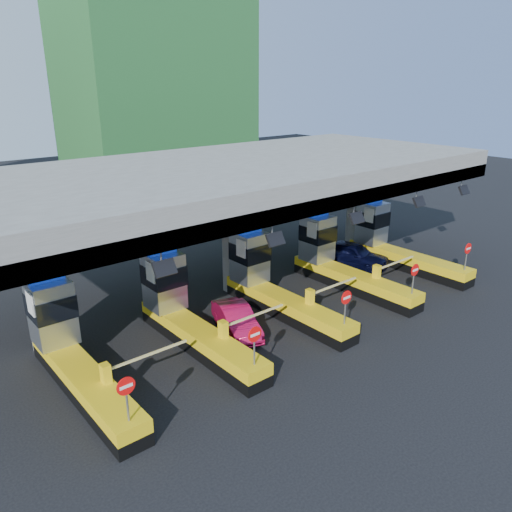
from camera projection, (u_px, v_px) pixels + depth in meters
ground at (273, 309)px, 25.00m from camera, size 120.00×120.00×0.00m
toll_canopy at (236, 179)px, 25.02m from camera, size 28.00×12.09×7.00m
toll_lane_far_left at (69, 347)px, 18.70m from camera, size 4.43×8.00×4.16m
toll_lane_left at (183, 310)px, 21.72m from camera, size 4.43×8.00×4.16m
toll_lane_center at (269, 282)px, 24.73m from camera, size 4.43×8.00×4.16m
toll_lane_right at (337, 260)px, 27.75m from camera, size 4.43×8.00×4.16m
toll_lane_far_right at (391, 242)px, 30.77m from camera, size 4.43×8.00×4.16m
bg_building_scaffold at (153, 46)px, 50.70m from camera, size 18.00×12.00×28.00m
van at (352, 254)px, 30.52m from camera, size 2.99×4.76×1.51m
red_car at (236, 320)px, 22.52m from camera, size 2.46×4.00×1.24m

